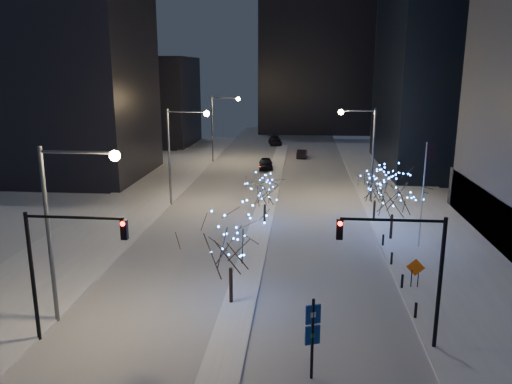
# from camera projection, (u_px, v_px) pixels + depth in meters

# --- Properties ---
(ground) EXTENTS (160.00, 160.00, 0.00)m
(ground) POSITION_uv_depth(u_px,v_px,m) (227.00, 349.00, 25.42)
(ground) COLOR white
(ground) RESTS_ON ground
(road) EXTENTS (20.00, 130.00, 0.02)m
(road) POSITION_uv_depth(u_px,v_px,m) (271.00, 189.00, 59.25)
(road) COLOR #B6BBC6
(road) RESTS_ON ground
(median) EXTENTS (2.00, 80.00, 0.15)m
(median) POSITION_uv_depth(u_px,v_px,m) (268.00, 199.00, 54.40)
(median) COLOR white
(median) RESTS_ON ground
(east_sidewalk) EXTENTS (10.00, 90.00, 0.15)m
(east_sidewalk) POSITION_uv_depth(u_px,v_px,m) (432.00, 232.00, 43.39)
(east_sidewalk) COLOR white
(east_sidewalk) RESTS_ON ground
(west_sidewalk) EXTENTS (8.00, 90.00, 0.15)m
(west_sidewalk) POSITION_uv_depth(u_px,v_px,m) (109.00, 223.00, 45.99)
(west_sidewalk) COLOR white
(west_sidewalk) RESTS_ON ground
(filler_west_near) EXTENTS (22.00, 18.00, 24.00)m
(filler_west_near) POSITION_uv_depth(u_px,v_px,m) (56.00, 84.00, 63.72)
(filler_west_near) COLOR black
(filler_west_near) RESTS_ON ground
(filler_west_far) EXTENTS (18.00, 16.00, 16.00)m
(filler_west_far) POSITION_uv_depth(u_px,v_px,m) (145.00, 101.00, 93.50)
(filler_west_far) COLOR black
(filler_west_far) RESTS_ON ground
(horizon_block) EXTENTS (24.00, 14.00, 42.00)m
(horizon_block) POSITION_uv_depth(u_px,v_px,m) (316.00, 35.00, 108.77)
(horizon_block) COLOR black
(horizon_block) RESTS_ON ground
(street_lamp_w_near) EXTENTS (4.40, 0.56, 10.00)m
(street_lamp_w_near) POSITION_uv_depth(u_px,v_px,m) (65.00, 211.00, 26.60)
(street_lamp_w_near) COLOR #595E66
(street_lamp_w_near) RESTS_ON ground
(street_lamp_w_mid) EXTENTS (4.40, 0.56, 10.00)m
(street_lamp_w_mid) POSITION_uv_depth(u_px,v_px,m) (179.00, 144.00, 50.76)
(street_lamp_w_mid) COLOR #595E66
(street_lamp_w_mid) RESTS_ON ground
(street_lamp_w_far) EXTENTS (4.40, 0.56, 10.00)m
(street_lamp_w_far) POSITION_uv_depth(u_px,v_px,m) (219.00, 119.00, 74.93)
(street_lamp_w_far) COLOR #595E66
(street_lamp_w_far) RESTS_ON ground
(street_lamp_east) EXTENTS (3.90, 0.56, 10.00)m
(street_lamp_east) POSITION_uv_depth(u_px,v_px,m) (365.00, 142.00, 51.96)
(street_lamp_east) COLOR #595E66
(street_lamp_east) RESTS_ON ground
(traffic_signal_west) EXTENTS (5.26, 0.43, 7.00)m
(traffic_signal_west) POSITION_uv_depth(u_px,v_px,m) (60.00, 256.00, 25.03)
(traffic_signal_west) COLOR black
(traffic_signal_west) RESTS_ON ground
(traffic_signal_east) EXTENTS (5.26, 0.43, 7.00)m
(traffic_signal_east) POSITION_uv_depth(u_px,v_px,m) (409.00, 260.00, 24.44)
(traffic_signal_east) COLOR black
(traffic_signal_east) RESTS_ON ground
(flagpoles) EXTENTS (1.35, 2.60, 8.00)m
(flagpoles) POSITION_uv_depth(u_px,v_px,m) (424.00, 186.00, 39.74)
(flagpoles) COLOR silver
(flagpoles) RESTS_ON east_sidewalk
(bollards) EXTENTS (0.16, 12.16, 0.90)m
(bollards) POSITION_uv_depth(u_px,v_px,m) (397.00, 269.00, 34.03)
(bollards) COLOR black
(bollards) RESTS_ON east_sidewalk
(car_near) EXTENTS (2.32, 4.89, 1.62)m
(car_near) POSITION_uv_depth(u_px,v_px,m) (266.00, 164.00, 70.80)
(car_near) COLOR black
(car_near) RESTS_ON ground
(car_mid) EXTENTS (1.77, 4.20, 1.35)m
(car_mid) POSITION_uv_depth(u_px,v_px,m) (302.00, 154.00, 80.00)
(car_mid) COLOR black
(car_mid) RESTS_ON ground
(car_far) EXTENTS (3.04, 5.72, 1.58)m
(car_far) POSITION_uv_depth(u_px,v_px,m) (275.00, 141.00, 93.55)
(car_far) COLOR black
(car_far) RESTS_ON ground
(holiday_tree_median_near) EXTENTS (5.03, 5.03, 6.00)m
(holiday_tree_median_near) POSITION_uv_depth(u_px,v_px,m) (230.00, 241.00, 29.30)
(holiday_tree_median_near) COLOR black
(holiday_tree_median_near) RESTS_ON median
(holiday_tree_median_far) EXTENTS (3.72, 3.72, 4.62)m
(holiday_tree_median_far) POSITION_uv_depth(u_px,v_px,m) (265.00, 190.00, 45.35)
(holiday_tree_median_far) COLOR black
(holiday_tree_median_far) RESTS_ON median
(holiday_tree_plaza_near) EXTENTS (5.95, 5.95, 6.04)m
(holiday_tree_plaza_near) POSITION_uv_depth(u_px,v_px,m) (394.00, 193.00, 40.63)
(holiday_tree_plaza_near) COLOR black
(holiday_tree_plaza_near) RESTS_ON east_sidewalk
(holiday_tree_plaza_far) EXTENTS (3.33, 3.33, 4.45)m
(holiday_tree_plaza_far) POSITION_uv_depth(u_px,v_px,m) (376.00, 188.00, 46.48)
(holiday_tree_plaza_far) COLOR black
(holiday_tree_plaza_far) RESTS_ON east_sidewalk
(wayfinding_sign) EXTENTS (0.69, 0.35, 3.99)m
(wayfinding_sign) POSITION_uv_depth(u_px,v_px,m) (313.00, 331.00, 22.42)
(wayfinding_sign) COLOR black
(wayfinding_sign) RESTS_ON ground
(construction_sign) EXTENTS (1.18, 0.22, 1.95)m
(construction_sign) POSITION_uv_depth(u_px,v_px,m) (415.00, 270.00, 32.02)
(construction_sign) COLOR black
(construction_sign) RESTS_ON east_sidewalk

